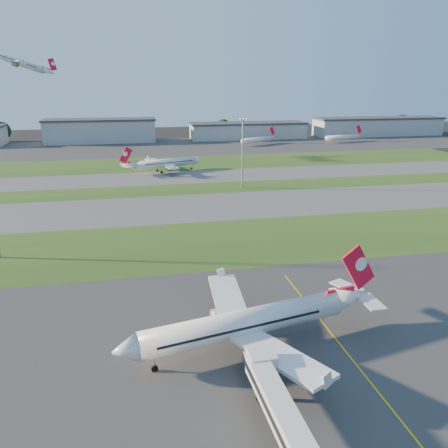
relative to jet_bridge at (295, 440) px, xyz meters
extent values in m
plane|color=black|center=(9.81, 15.24, -4.01)|extent=(700.00, 700.00, 0.00)
cube|color=#333335|center=(9.81, 15.24, -4.00)|extent=(300.00, 70.00, 0.01)
cube|color=#204316|center=(9.81, 67.24, -4.00)|extent=(300.00, 34.00, 0.01)
cube|color=#515154|center=(9.81, 100.24, -4.00)|extent=(300.00, 32.00, 0.01)
cube|color=#204316|center=(9.81, 125.24, -4.00)|extent=(300.00, 18.00, 0.01)
cube|color=#515154|center=(9.81, 147.24, -4.00)|extent=(300.00, 26.00, 0.01)
cube|color=#204316|center=(9.81, 180.24, -4.00)|extent=(300.00, 40.00, 0.01)
cube|color=#333335|center=(9.81, 240.24, -4.00)|extent=(400.00, 80.00, 0.01)
cube|color=gold|center=(14.81, 15.24, -4.01)|extent=(0.25, 60.00, 0.02)
cube|color=white|center=(0.01, 1.24, -0.01)|extent=(3.44, 24.08, 2.60)
cube|color=black|center=(0.01, 1.24, -0.01)|extent=(3.59, 24.08, 0.80)
cube|color=white|center=(0.31, 12.64, -0.01)|extent=(3.40, 3.00, 3.00)
cylinder|color=gray|center=(0.31, 10.74, -2.41)|extent=(0.70, 0.70, 3.20)
cube|color=black|center=(0.31, 10.74, -3.66)|extent=(2.20, 1.20, 0.70)
cylinder|color=white|center=(0.39, 21.83, 0.39)|extent=(31.59, 10.18, 3.98)
cube|color=red|center=(19.89, 25.81, 5.73)|extent=(6.73, 1.72, 7.93)
cube|color=white|center=(3.09, 13.83, -0.13)|extent=(11.02, 16.21, 1.62)
cube|color=white|center=(-0.26, 30.25, -0.13)|extent=(5.39, 15.90, 1.62)
cylinder|color=gray|center=(1.09, 15.77, -1.28)|extent=(4.79, 3.24, 2.41)
cylinder|color=gray|center=(-1.34, 27.68, -1.28)|extent=(4.79, 3.24, 2.41)
cylinder|color=white|center=(-0.75, 159.94, -0.02)|extent=(28.09, 12.67, 3.61)
cube|color=red|center=(-17.79, 154.08, 4.82)|extent=(5.93, 2.32, 7.18)
cube|color=white|center=(-4.11, 166.81, -0.50)|extent=(11.33, 14.26, 1.47)
cube|color=white|center=(0.83, 152.46, -0.50)|extent=(5.49, 14.55, 1.47)
cylinder|color=gray|center=(-2.09, 165.30, -1.54)|extent=(4.48, 3.36, 2.18)
cylinder|color=gray|center=(1.49, 154.89, -1.54)|extent=(4.48, 3.36, 2.18)
cylinder|color=white|center=(-70.19, 219.18, 43.87)|extent=(26.16, 10.06, 3.32)
cube|color=red|center=(-54.17, 223.53, 48.32)|extent=(5.55, 1.78, 6.61)
cube|color=white|center=(-67.52, 212.67, 43.43)|extent=(9.82, 13.36, 1.35)
cube|color=white|center=(-71.18, 226.16, 43.43)|extent=(4.20, 13.18, 1.35)
cylinder|color=gray|center=(-69.29, 214.18, 42.47)|extent=(4.07, 2.90, 2.01)
cylinder|color=gray|center=(-71.94, 223.96, 42.47)|extent=(4.07, 2.90, 2.01)
cylinder|color=white|center=(62.74, 237.31, -0.81)|extent=(24.38, 15.20, 3.20)
cube|color=red|center=(74.17, 243.50, 3.99)|extent=(4.69, 2.73, 6.16)
cylinder|color=white|center=(121.28, 238.22, -0.81)|extent=(26.05, 8.98, 3.20)
cube|color=red|center=(133.95, 241.15, 3.99)|extent=(5.11, 1.46, 6.16)
cylinder|color=gray|center=(24.81, 123.24, 8.49)|extent=(0.60, 0.60, 25.00)
cube|color=gray|center=(24.81, 123.24, 21.39)|extent=(3.20, 0.50, 0.80)
cube|color=#FFF2CC|center=(24.81, 123.24, 21.39)|extent=(2.80, 0.70, 0.35)
cube|color=#9FA2A7|center=(-35.19, 270.24, 2.99)|extent=(70.00, 22.00, 14.00)
cube|color=#383A3F|center=(-35.19, 270.24, 10.59)|extent=(71.40, 23.00, 1.20)
cube|color=#9FA2A7|center=(64.81, 270.24, 0.99)|extent=(80.00, 22.00, 10.00)
cube|color=#383A3F|center=(64.81, 270.24, 6.59)|extent=(81.60, 23.00, 1.20)
cube|color=#9FA2A7|center=(164.81, 270.24, 1.99)|extent=(95.00, 22.00, 12.00)
cube|color=#383A3F|center=(164.81, 270.24, 8.59)|extent=(96.90, 23.00, 1.20)
cylinder|color=black|center=(-100.19, 285.24, -1.81)|extent=(1.00, 1.00, 4.40)
sphere|color=black|center=(-100.19, 285.24, 3.14)|extent=(12.10, 12.10, 12.10)
cylinder|color=black|center=(-10.19, 281.24, -2.21)|extent=(1.00, 1.00, 3.60)
sphere|color=black|center=(-10.19, 281.24, 1.84)|extent=(9.90, 9.90, 9.90)
cylinder|color=black|center=(49.81, 284.24, -1.91)|extent=(1.00, 1.00, 4.20)
sphere|color=black|center=(49.81, 284.24, 2.82)|extent=(11.55, 11.55, 11.55)
cylinder|color=black|center=(124.81, 282.24, -2.11)|extent=(1.00, 1.00, 3.80)
sphere|color=black|center=(124.81, 282.24, 2.17)|extent=(10.45, 10.45, 10.45)
cylinder|color=black|center=(194.81, 286.24, -1.71)|extent=(1.00, 1.00, 4.60)
sphere|color=black|center=(194.81, 286.24, 3.47)|extent=(12.65, 12.65, 12.65)
camera|label=1|loc=(-13.70, -32.38, 33.69)|focal=35.00mm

